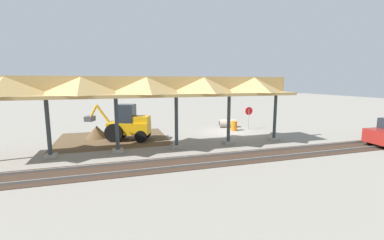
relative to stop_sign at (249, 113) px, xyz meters
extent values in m
plane|color=gray|center=(2.52, 0.78, -1.54)|extent=(120.00, 120.00, 0.00)
cube|color=brown|center=(12.47, 0.49, -1.53)|extent=(8.48, 7.00, 0.01)
cube|color=#9E998E|center=(0.38, 4.67, -1.44)|extent=(0.70, 0.70, 0.20)
cylinder|color=#2D383D|center=(0.38, 4.67, 0.26)|extent=(0.24, 0.24, 3.60)
cube|color=#9E998E|center=(4.32, 4.67, -1.44)|extent=(0.70, 0.70, 0.20)
cylinder|color=#2D383D|center=(4.32, 4.67, 0.26)|extent=(0.24, 0.24, 3.60)
cube|color=#9E998E|center=(8.25, 4.67, -1.44)|extent=(0.70, 0.70, 0.20)
cylinder|color=#2D383D|center=(8.25, 4.67, 0.26)|extent=(0.24, 0.24, 3.60)
cube|color=#9E998E|center=(12.18, 4.67, -1.44)|extent=(0.70, 0.70, 0.20)
cylinder|color=#2D383D|center=(12.18, 4.67, 0.26)|extent=(0.24, 0.24, 3.60)
cube|color=#9E998E|center=(16.12, 4.67, -1.44)|extent=(0.70, 0.70, 0.20)
cylinder|color=#2D383D|center=(16.12, 4.67, 0.26)|extent=(0.24, 0.24, 3.60)
cube|color=tan|center=(10.22, 4.67, 2.16)|extent=(20.87, 3.20, 0.20)
cube|color=tan|center=(10.22, 4.67, 2.81)|extent=(20.87, 0.20, 1.10)
pyramid|color=tan|center=(2.35, 4.67, 2.81)|extent=(3.54, 3.20, 1.10)
pyramid|color=tan|center=(6.28, 4.67, 2.81)|extent=(3.54, 3.20, 1.10)
pyramid|color=tan|center=(10.22, 4.67, 2.81)|extent=(3.54, 3.20, 1.10)
pyramid|color=tan|center=(14.15, 4.67, 2.81)|extent=(3.54, 3.20, 1.10)
pyramid|color=tan|center=(18.08, 4.67, 2.81)|extent=(3.54, 3.20, 1.10)
cube|color=slate|center=(2.52, 7.36, -1.46)|extent=(60.00, 0.08, 0.15)
cube|color=slate|center=(2.52, 8.80, -1.46)|extent=(60.00, 0.08, 0.15)
cube|color=#38281E|center=(2.52, 8.08, -1.52)|extent=(60.00, 2.58, 0.03)
cylinder|color=gray|center=(0.00, 0.00, -0.56)|extent=(0.06, 0.06, 1.96)
cylinder|color=red|center=(0.00, 0.00, 0.23)|extent=(0.76, 0.04, 0.76)
cube|color=orange|center=(11.23, 1.32, -0.57)|extent=(3.45, 2.38, 0.90)
cube|color=#1E262D|center=(11.42, 1.25, 0.58)|extent=(1.64, 1.56, 1.40)
cube|color=orange|center=(10.28, 1.69, 0.13)|extent=(1.47, 1.44, 0.50)
cylinder|color=black|center=(11.86, 0.30, -0.84)|extent=(1.41, 0.79, 1.40)
cylinder|color=black|center=(12.39, 1.63, -0.84)|extent=(1.41, 0.79, 1.40)
cylinder|color=black|center=(9.98, 1.11, -1.09)|extent=(0.95, 0.61, 0.90)
cylinder|color=black|center=(10.46, 2.32, -1.09)|extent=(0.95, 0.61, 0.90)
cylinder|color=orange|center=(13.15, 0.57, 0.54)|extent=(1.06, 0.56, 1.41)
cylinder|color=orange|center=(13.86, 0.29, 0.66)|extent=(0.76, 0.42, 1.14)
cube|color=#47474C|center=(14.14, 0.18, 0.14)|extent=(0.85, 0.96, 0.40)
cone|color=brown|center=(13.71, -0.33, -1.54)|extent=(3.63, 3.63, 1.99)
cylinder|color=#9E9384|center=(1.47, -1.62, -1.13)|extent=(1.73, 1.14, 0.81)
cylinder|color=black|center=(2.24, -1.80, -1.13)|extent=(0.14, 0.52, 0.52)
cylinder|color=black|center=(-5.46, 8.04, -1.24)|extent=(0.61, 0.23, 0.60)
cylinder|color=orange|center=(1.65, 0.23, -1.09)|extent=(0.56, 0.56, 0.90)
camera|label=1|loc=(12.38, 21.57, 3.06)|focal=24.00mm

